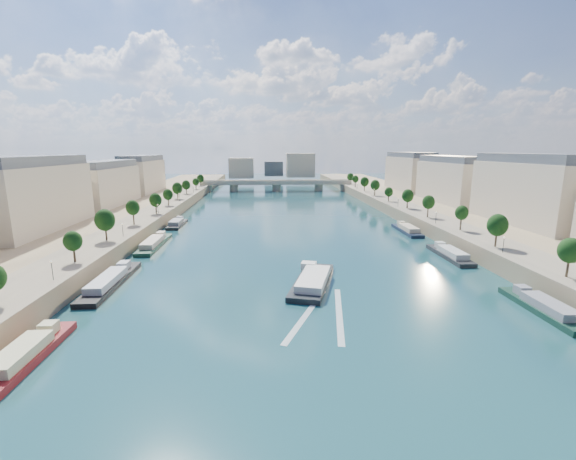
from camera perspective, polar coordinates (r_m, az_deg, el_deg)
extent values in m
plane|color=#0B2432|center=(151.41, 0.00, -0.03)|extent=(700.00, 700.00, 0.00)
cube|color=#9E8460|center=(163.31, -26.11, 0.51)|extent=(44.00, 520.00, 5.00)
cube|color=#9E8460|center=(171.02, 24.85, 1.09)|extent=(44.00, 520.00, 5.00)
cube|color=gray|center=(157.67, -21.16, 1.50)|extent=(14.00, 520.00, 0.10)
cube|color=gray|center=(164.02, 20.31, 1.95)|extent=(14.00, 520.00, 0.10)
cylinder|color=#382B1E|center=(84.03, -36.84, -7.55)|extent=(0.50, 0.50, 3.82)
cylinder|color=#382B1E|center=(103.90, -29.71, -3.35)|extent=(0.50, 0.50, 3.82)
ellipsoid|color=black|center=(103.11, -29.91, -1.42)|extent=(4.80, 4.80, 5.52)
cylinder|color=#382B1E|center=(125.23, -24.96, -0.49)|extent=(0.50, 0.50, 3.82)
ellipsoid|color=black|center=(124.57, -25.11, 1.12)|extent=(4.80, 4.80, 5.52)
cylinder|color=#382B1E|center=(147.38, -21.63, 1.52)|extent=(0.50, 0.50, 3.82)
ellipsoid|color=black|center=(146.82, -21.74, 2.90)|extent=(4.80, 4.80, 5.52)
cylinder|color=#382B1E|center=(170.04, -19.17, 3.00)|extent=(0.50, 0.50, 3.82)
ellipsoid|color=black|center=(169.55, -19.25, 4.19)|extent=(4.80, 4.80, 5.52)
cylinder|color=#382B1E|center=(193.02, -17.29, 4.12)|extent=(0.50, 0.50, 3.82)
ellipsoid|color=black|center=(192.59, -17.35, 5.18)|extent=(4.80, 4.80, 5.52)
cylinder|color=#382B1E|center=(216.22, -15.80, 5.00)|extent=(0.50, 0.50, 3.82)
ellipsoid|color=black|center=(215.84, -15.86, 5.95)|extent=(4.80, 4.80, 5.52)
cylinder|color=#382B1E|center=(239.58, -14.61, 5.71)|extent=(0.50, 0.50, 3.82)
ellipsoid|color=black|center=(239.23, -14.65, 6.56)|extent=(4.80, 4.80, 5.52)
cylinder|color=#382B1E|center=(263.05, -13.62, 6.29)|extent=(0.50, 0.50, 3.82)
ellipsoid|color=black|center=(262.74, -13.66, 7.07)|extent=(4.80, 4.80, 5.52)
cylinder|color=#382B1E|center=(286.61, -12.79, 6.77)|extent=(0.50, 0.50, 3.82)
ellipsoid|color=black|center=(286.33, -12.83, 7.49)|extent=(4.80, 4.80, 5.52)
cylinder|color=#382B1E|center=(100.73, 36.24, -4.56)|extent=(0.50, 0.50, 3.82)
ellipsoid|color=black|center=(99.91, 36.50, -2.57)|extent=(4.80, 4.80, 5.52)
cylinder|color=#382B1E|center=(119.44, 29.02, -1.45)|extent=(0.50, 0.50, 3.82)
ellipsoid|color=black|center=(118.75, 29.19, 0.24)|extent=(4.80, 4.80, 5.52)
cylinder|color=#382B1E|center=(139.77, 23.83, 0.81)|extent=(0.50, 0.50, 3.82)
ellipsoid|color=black|center=(139.19, 23.95, 2.26)|extent=(4.80, 4.80, 5.52)
cylinder|color=#382B1E|center=(161.12, 19.98, 2.47)|extent=(0.50, 0.50, 3.82)
ellipsoid|color=black|center=(160.61, 20.07, 3.74)|extent=(4.80, 4.80, 5.52)
cylinder|color=#382B1E|center=(183.13, 17.04, 3.74)|extent=(0.50, 0.50, 3.82)
ellipsoid|color=black|center=(182.68, 17.11, 4.85)|extent=(4.80, 4.80, 5.52)
cylinder|color=#382B1E|center=(205.58, 14.73, 4.72)|extent=(0.50, 0.50, 3.82)
ellipsoid|color=black|center=(205.18, 14.79, 5.71)|extent=(4.80, 4.80, 5.52)
cylinder|color=#382B1E|center=(228.34, 12.88, 5.50)|extent=(0.50, 0.50, 3.82)
ellipsoid|color=black|center=(227.98, 12.92, 6.40)|extent=(4.80, 4.80, 5.52)
cylinder|color=#382B1E|center=(251.34, 11.35, 6.14)|extent=(0.50, 0.50, 3.82)
ellipsoid|color=black|center=(251.01, 11.39, 6.96)|extent=(4.80, 4.80, 5.52)
cylinder|color=#382B1E|center=(274.51, 10.09, 6.67)|extent=(0.50, 0.50, 3.82)
ellipsoid|color=black|center=(274.21, 10.11, 7.41)|extent=(4.80, 4.80, 5.52)
cylinder|color=#382B1E|center=(297.81, 9.01, 7.11)|extent=(0.50, 0.50, 3.82)
ellipsoid|color=black|center=(297.53, 9.04, 7.80)|extent=(4.80, 4.80, 5.52)
cylinder|color=black|center=(92.50, -31.54, -5.23)|extent=(0.14, 0.14, 4.00)
sphere|color=#FFE5B2|center=(91.96, -31.68, -3.98)|extent=(0.36, 0.36, 0.36)
cylinder|color=black|center=(127.99, -23.29, -0.06)|extent=(0.14, 0.14, 4.00)
sphere|color=#FFE5B2|center=(127.60, -23.36, 0.86)|extent=(0.36, 0.36, 0.36)
cylinder|color=black|center=(165.55, -18.70, 2.83)|extent=(0.14, 0.14, 4.00)
sphere|color=#FFE5B2|center=(165.25, -18.75, 3.55)|extent=(0.36, 0.36, 0.36)
cylinder|color=black|center=(204.04, -15.82, 4.63)|extent=(0.14, 0.14, 4.00)
sphere|color=#FFE5B2|center=(203.79, -15.85, 5.22)|extent=(0.36, 0.36, 0.36)
cylinder|color=black|center=(243.01, -13.85, 5.85)|extent=(0.14, 0.14, 4.00)
sphere|color=#FFE5B2|center=(242.81, -13.87, 6.35)|extent=(0.36, 0.36, 0.36)
cylinder|color=black|center=(114.00, 29.28, -2.01)|extent=(0.14, 0.14, 4.00)
sphere|color=#FFE5B2|center=(113.56, 29.39, -0.98)|extent=(0.36, 0.36, 0.36)
cylinder|color=black|center=(148.39, 21.06, 1.66)|extent=(0.14, 0.14, 4.00)
sphere|color=#FFE5B2|center=(148.06, 21.12, 2.46)|extent=(0.36, 0.36, 0.36)
cylinder|color=black|center=(185.05, 16.00, 3.91)|extent=(0.14, 0.14, 4.00)
sphere|color=#FFE5B2|center=(184.79, 16.03, 4.55)|extent=(0.36, 0.36, 0.36)
cylinder|color=black|center=(222.87, 12.62, 5.39)|extent=(0.14, 0.14, 4.00)
sphere|color=#FFE5B2|center=(222.65, 12.64, 5.92)|extent=(0.36, 0.36, 0.36)
cylinder|color=black|center=(261.33, 10.21, 6.42)|extent=(0.14, 0.14, 4.00)
sphere|color=#FFE5B2|center=(261.14, 10.23, 6.88)|extent=(0.36, 0.36, 0.36)
cube|color=beige|center=(152.22, -33.50, 3.76)|extent=(16.00, 52.00, 20.00)
cube|color=#474C54|center=(151.39, -34.01, 8.10)|extent=(14.72, 50.44, 3.20)
cube|color=beige|center=(204.23, -25.48, 6.19)|extent=(16.00, 52.00, 20.00)
cube|color=#474C54|center=(203.61, -25.77, 9.43)|extent=(14.72, 50.44, 3.20)
cube|color=beige|center=(258.80, -20.74, 7.56)|extent=(16.00, 52.00, 20.00)
cube|color=#474C54|center=(258.31, -20.93, 10.13)|extent=(14.72, 50.44, 3.20)
cube|color=beige|center=(161.91, 32.13, 4.29)|extent=(16.00, 52.00, 20.00)
cube|color=#474C54|center=(161.13, 32.59, 8.38)|extent=(14.72, 50.44, 3.20)
cube|color=beige|center=(211.55, 23.07, 6.56)|extent=(16.00, 52.00, 20.00)
cube|color=#474C54|center=(210.96, 23.33, 9.69)|extent=(14.72, 50.44, 3.20)
cube|color=beige|center=(264.61, 17.50, 7.87)|extent=(16.00, 52.00, 20.00)
cube|color=#474C54|center=(264.14, 17.66, 10.37)|extent=(14.72, 50.44, 3.20)
cube|color=beige|center=(358.86, -6.92, 9.11)|extent=(22.00, 18.00, 18.00)
cube|color=beige|center=(369.71, 1.83, 9.58)|extent=(26.00, 20.00, 22.00)
cube|color=#474C54|center=(383.42, -2.15, 9.07)|extent=(18.00, 16.00, 14.00)
cube|color=#C1B79E|center=(291.73, -1.71, 7.01)|extent=(112.00, 11.00, 2.20)
cube|color=#C1B79E|center=(286.62, -1.68, 7.22)|extent=(112.00, 0.80, 0.90)
cube|color=#C1B79E|center=(296.58, -1.74, 7.38)|extent=(112.00, 0.80, 0.90)
cylinder|color=#C1B79E|center=(292.84, -8.01, 6.19)|extent=(6.40, 6.40, 5.00)
cylinder|color=#C1B79E|center=(292.07, -1.71, 6.29)|extent=(6.40, 6.40, 5.00)
cylinder|color=#C1B79E|center=(294.79, 4.56, 6.31)|extent=(6.40, 6.40, 5.00)
cube|color=#C1B79E|center=(295.09, -11.91, 6.09)|extent=(6.00, 12.00, 5.00)
cube|color=#C1B79E|center=(298.23, 8.39, 6.28)|extent=(6.00, 12.00, 5.00)
cube|color=black|center=(92.48, 3.61, -7.78)|extent=(14.06, 26.50, 1.82)
cube|color=silver|center=(90.00, 3.79, -7.18)|extent=(10.33, 17.57, 1.64)
cube|color=silver|center=(99.10, 3.08, -5.31)|extent=(4.35, 3.95, 1.80)
cube|color=silver|center=(76.58, 2.76, -12.35)|extent=(11.30, 24.39, 0.04)
cube|color=silver|center=(77.50, 7.58, -12.14)|extent=(5.29, 25.86, 0.04)
cube|color=maroon|center=(73.62, -34.15, -15.35)|extent=(5.00, 21.11, 1.80)
cube|color=beige|center=(71.63, -35.01, -14.70)|extent=(4.10, 11.61, 1.60)
cube|color=beige|center=(77.82, -31.93, -12.18)|extent=(2.50, 2.53, 1.80)
cube|color=black|center=(100.96, -24.70, -7.19)|extent=(5.00, 28.98, 1.80)
cube|color=#B7BBC4|center=(98.40, -25.26, -6.68)|extent=(4.10, 15.94, 1.60)
cube|color=#B7BBC4|center=(108.18, -23.15, -4.81)|extent=(2.50, 3.48, 1.80)
cube|color=#183C2B|center=(134.45, -19.15, -2.13)|extent=(5.00, 27.78, 1.80)
cube|color=beige|center=(131.99, -19.46, -1.65)|extent=(4.10, 15.28, 1.60)
cube|color=beige|center=(141.88, -18.32, -0.61)|extent=(2.50, 3.33, 1.80)
cube|color=black|center=(166.44, -16.09, 0.70)|extent=(5.00, 19.29, 1.80)
cube|color=gray|center=(164.65, -16.24, 1.17)|extent=(4.10, 10.61, 1.60)
cube|color=gray|center=(171.67, -15.71, 1.66)|extent=(2.50, 2.31, 1.80)
cube|color=#16382B|center=(92.36, 33.53, -9.88)|extent=(5.00, 21.49, 1.80)
cube|color=gray|center=(90.54, 34.30, -9.25)|extent=(4.10, 11.82, 1.60)
cube|color=gray|center=(96.62, 31.37, -7.58)|extent=(2.50, 2.58, 1.80)
cube|color=#272729|center=(123.83, 22.80, -3.59)|extent=(5.00, 22.01, 1.80)
cube|color=silver|center=(121.90, 23.22, -3.04)|extent=(4.10, 12.10, 1.60)
cube|color=silver|center=(129.14, 21.59, -2.05)|extent=(2.50, 2.64, 1.80)
cube|color=#192438|center=(154.87, 17.20, -0.19)|extent=(5.00, 22.10, 1.80)
cube|color=beige|center=(152.92, 17.46, 0.29)|extent=(4.10, 12.16, 1.60)
cube|color=beige|center=(160.61, 16.42, 0.93)|extent=(2.50, 2.65, 1.80)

